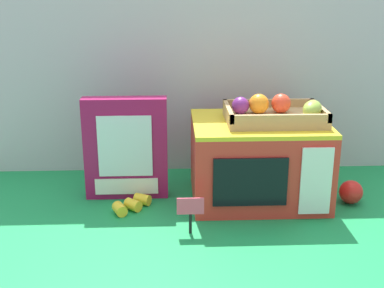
% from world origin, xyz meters
% --- Properties ---
extents(ground_plane, '(1.70, 1.70, 0.00)m').
position_xyz_m(ground_plane, '(0.00, 0.00, 0.00)').
color(ground_plane, '#198C47').
rests_on(ground_plane, ground).
extents(display_back_panel, '(1.61, 0.03, 0.68)m').
position_xyz_m(display_back_panel, '(0.00, 0.26, 0.34)').
color(display_back_panel, '#B7BABF').
rests_on(display_back_panel, ground).
extents(toy_microwave, '(0.39, 0.31, 0.24)m').
position_xyz_m(toy_microwave, '(0.12, -0.00, 0.12)').
color(toy_microwave, red).
rests_on(toy_microwave, ground).
extents(food_groups_crate, '(0.28, 0.19, 0.08)m').
position_xyz_m(food_groups_crate, '(0.17, -0.00, 0.26)').
color(food_groups_crate, tan).
rests_on(food_groups_crate, toy_microwave).
extents(cookie_set_box, '(0.24, 0.05, 0.30)m').
position_xyz_m(cookie_set_box, '(-0.27, 0.03, 0.15)').
color(cookie_set_box, '#99144C').
rests_on(cookie_set_box, ground).
extents(price_sign, '(0.07, 0.01, 0.10)m').
position_xyz_m(price_sign, '(-0.09, -0.22, 0.07)').
color(price_sign, black).
rests_on(price_sign, ground).
extents(loose_toy_banana, '(0.11, 0.11, 0.03)m').
position_xyz_m(loose_toy_banana, '(-0.25, -0.07, 0.02)').
color(loose_toy_banana, yellow).
rests_on(loose_toy_banana, ground).
extents(loose_toy_apple, '(0.07, 0.07, 0.07)m').
position_xyz_m(loose_toy_apple, '(0.39, -0.05, 0.03)').
color(loose_toy_apple, red).
rests_on(loose_toy_apple, ground).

